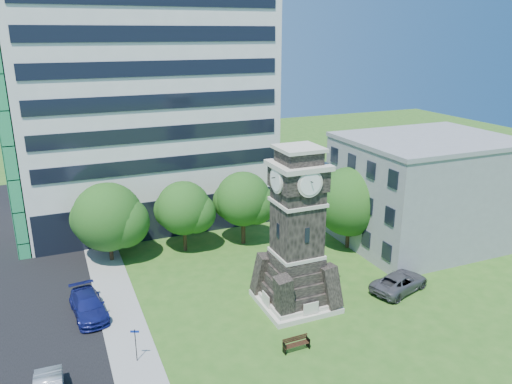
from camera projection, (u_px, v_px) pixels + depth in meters
name	position (u px, v px, depth m)	size (l,w,h in m)	color
ground	(270.00, 325.00, 35.19)	(160.00, 160.00, 0.00)	#2B5C1A
sidewalk	(122.00, 318.00, 36.04)	(3.00, 70.00, 0.06)	gray
clock_tower	(297.00, 239.00, 36.44)	(5.40, 5.40, 12.22)	beige
office_tall	(142.00, 87.00, 52.31)	(26.20, 15.11, 28.60)	white
office_low	(425.00, 190.00, 48.03)	(15.20, 12.20, 10.40)	gray
car_street_north	(88.00, 306.00, 36.26)	(2.15, 5.30, 1.54)	navy
car_east_lot	(400.00, 282.00, 39.74)	(2.46, 5.33, 1.48)	#515055
park_bench	(296.00, 343.00, 32.33)	(1.82, 0.49, 0.94)	black
street_sign	(136.00, 342.00, 30.90)	(0.55, 0.06, 2.30)	black
tree_nw	(109.00, 219.00, 44.09)	(6.75, 6.14, 7.25)	#332114
tree_nc	(184.00, 210.00, 46.12)	(5.53, 5.03, 6.76)	#332114
tree_ne	(244.00, 201.00, 47.62)	(5.77, 5.24, 7.20)	#332114
tree_east	(351.00, 203.00, 46.70)	(7.16, 6.51, 7.89)	#332114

